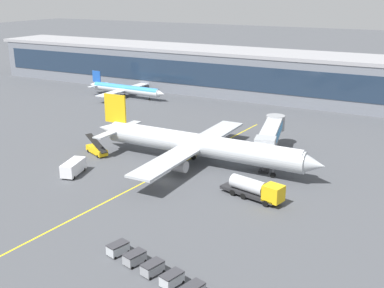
{
  "coord_description": "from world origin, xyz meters",
  "views": [
    {
      "loc": [
        39.92,
        -65.26,
        31.64
      ],
      "look_at": [
        0.71,
        8.39,
        4.5
      ],
      "focal_mm": 44.84,
      "sensor_mm": 36.0,
      "label": 1
    }
  ],
  "objects_px": {
    "main_airliner": "(199,145)",
    "belt_loader": "(97,149)",
    "commuter_jet_far": "(125,89)",
    "lavatory_truck": "(73,167)",
    "baggage_cart_3": "(172,279)",
    "baggage_cart_1": "(135,258)",
    "baggage_cart_2": "(153,268)",
    "baggage_cart_0": "(118,248)",
    "fuel_tanker": "(256,189)"
  },
  "relations": [
    {
      "from": "main_airliner",
      "to": "belt_loader",
      "type": "height_order",
      "value": "main_airliner"
    },
    {
      "from": "baggage_cart_1",
      "to": "baggage_cart_3",
      "type": "height_order",
      "value": "same"
    },
    {
      "from": "fuel_tanker",
      "to": "baggage_cart_3",
      "type": "xyz_separation_m",
      "value": [
        -0.02,
        -25.97,
        -0.96
      ]
    },
    {
      "from": "baggage_cart_2",
      "to": "baggage_cart_3",
      "type": "height_order",
      "value": "same"
    },
    {
      "from": "lavatory_truck",
      "to": "baggage_cart_2",
      "type": "bearing_deg",
      "value": -33.98
    },
    {
      "from": "baggage_cart_2",
      "to": "commuter_jet_far",
      "type": "relative_size",
      "value": 0.1
    },
    {
      "from": "baggage_cart_0",
      "to": "baggage_cart_2",
      "type": "relative_size",
      "value": 1.0
    },
    {
      "from": "main_airliner",
      "to": "fuel_tanker",
      "type": "relative_size",
      "value": 4.24
    },
    {
      "from": "belt_loader",
      "to": "baggage_cart_1",
      "type": "height_order",
      "value": "belt_loader"
    },
    {
      "from": "lavatory_truck",
      "to": "baggage_cart_3",
      "type": "distance_m",
      "value": 38.33
    },
    {
      "from": "fuel_tanker",
      "to": "commuter_jet_far",
      "type": "distance_m",
      "value": 80.39
    },
    {
      "from": "baggage_cart_1",
      "to": "commuter_jet_far",
      "type": "bearing_deg",
      "value": 126.18
    },
    {
      "from": "commuter_jet_far",
      "to": "baggage_cart_1",
      "type": "bearing_deg",
      "value": -53.82
    },
    {
      "from": "fuel_tanker",
      "to": "baggage_cart_3",
      "type": "distance_m",
      "value": 25.99
    },
    {
      "from": "baggage_cart_1",
      "to": "baggage_cart_2",
      "type": "xyz_separation_m",
      "value": [
        3.09,
        -0.84,
        0.0
      ]
    },
    {
      "from": "baggage_cart_3",
      "to": "lavatory_truck",
      "type": "bearing_deg",
      "value": 147.56
    },
    {
      "from": "belt_loader",
      "to": "fuel_tanker",
      "type": "bearing_deg",
      "value": -8.64
    },
    {
      "from": "baggage_cart_0",
      "to": "main_airliner",
      "type": "bearing_deg",
      "value": 99.93
    },
    {
      "from": "lavatory_truck",
      "to": "baggage_cart_1",
      "type": "relative_size",
      "value": 2.09
    },
    {
      "from": "fuel_tanker",
      "to": "baggage_cart_1",
      "type": "relative_size",
      "value": 3.74
    },
    {
      "from": "baggage_cart_2",
      "to": "commuter_jet_far",
      "type": "height_order",
      "value": "commuter_jet_far"
    },
    {
      "from": "main_airliner",
      "to": "belt_loader",
      "type": "relative_size",
      "value": 6.88
    },
    {
      "from": "lavatory_truck",
      "to": "baggage_cart_0",
      "type": "distance_m",
      "value": 29.31
    },
    {
      "from": "fuel_tanker",
      "to": "baggage_cart_2",
      "type": "height_order",
      "value": "fuel_tanker"
    },
    {
      "from": "commuter_jet_far",
      "to": "lavatory_truck",
      "type": "bearing_deg",
      "value": -62.77
    },
    {
      "from": "main_airliner",
      "to": "belt_loader",
      "type": "bearing_deg",
      "value": -167.53
    },
    {
      "from": "main_airliner",
      "to": "baggage_cart_1",
      "type": "xyz_separation_m",
      "value": [
        8.94,
        -34.29,
        -3.05
      ]
    },
    {
      "from": "baggage_cart_2",
      "to": "fuel_tanker",
      "type": "bearing_deg",
      "value": 82.96
    },
    {
      "from": "main_airliner",
      "to": "belt_loader",
      "type": "xyz_separation_m",
      "value": [
        -20.65,
        -4.57,
        -2.85
      ]
    },
    {
      "from": "fuel_tanker",
      "to": "baggage_cart_1",
      "type": "bearing_deg",
      "value": -104.3
    },
    {
      "from": "baggage_cart_0",
      "to": "baggage_cart_3",
      "type": "distance_m",
      "value": 9.6
    },
    {
      "from": "belt_loader",
      "to": "commuter_jet_far",
      "type": "bearing_deg",
      "value": 119.3
    },
    {
      "from": "main_airliner",
      "to": "fuel_tanker",
      "type": "xyz_separation_m",
      "value": [
        15.14,
        -10.0,
        -2.09
      ]
    },
    {
      "from": "main_airliner",
      "to": "baggage_cart_2",
      "type": "xyz_separation_m",
      "value": [
        12.03,
        -35.13,
        -3.05
      ]
    },
    {
      "from": "main_airliner",
      "to": "baggage_cart_2",
      "type": "height_order",
      "value": "main_airliner"
    },
    {
      "from": "lavatory_truck",
      "to": "fuel_tanker",
      "type": "bearing_deg",
      "value": 9.48
    },
    {
      "from": "baggage_cart_0",
      "to": "commuter_jet_far",
      "type": "relative_size",
      "value": 0.1
    },
    {
      "from": "main_airliner",
      "to": "lavatory_truck",
      "type": "bearing_deg",
      "value": -138.19
    },
    {
      "from": "fuel_tanker",
      "to": "lavatory_truck",
      "type": "distance_m",
      "value": 32.81
    },
    {
      "from": "commuter_jet_far",
      "to": "baggage_cart_0",
      "type": "bearing_deg",
      "value": -55.07
    },
    {
      "from": "fuel_tanker",
      "to": "baggage_cart_2",
      "type": "bearing_deg",
      "value": -97.04
    },
    {
      "from": "lavatory_truck",
      "to": "belt_loader",
      "type": "height_order",
      "value": "belt_loader"
    },
    {
      "from": "belt_loader",
      "to": "baggage_cart_3",
      "type": "distance_m",
      "value": 47.6
    },
    {
      "from": "baggage_cart_1",
      "to": "baggage_cart_2",
      "type": "relative_size",
      "value": 1.0
    },
    {
      "from": "baggage_cart_1",
      "to": "commuter_jet_far",
      "type": "distance_m",
      "value": 93.99
    },
    {
      "from": "baggage_cart_2",
      "to": "baggage_cart_0",
      "type": "bearing_deg",
      "value": 164.82
    },
    {
      "from": "main_airliner",
      "to": "baggage_cart_0",
      "type": "relative_size",
      "value": 15.86
    },
    {
      "from": "fuel_tanker",
      "to": "baggage_cart_1",
      "type": "distance_m",
      "value": 25.09
    },
    {
      "from": "main_airliner",
      "to": "baggage_cart_2",
      "type": "bearing_deg",
      "value": -71.09
    },
    {
      "from": "belt_loader",
      "to": "baggage_cart_0",
      "type": "bearing_deg",
      "value": -47.46
    }
  ]
}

